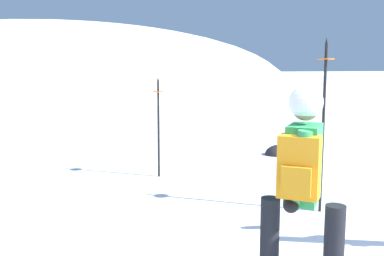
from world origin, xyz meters
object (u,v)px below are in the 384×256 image
object	(u,v)px
snowboarder_main	(302,193)
piste_marker_far	(158,119)
rock_dark	(279,155)
piste_marker_near	(324,115)

from	to	relation	value
snowboarder_main	piste_marker_far	distance (m)	4.38
piste_marker_far	rock_dark	xyz separation A→B (m)	(2.88, 0.98, -0.97)
piste_marker_far	snowboarder_main	bearing A→B (deg)	-90.82
snowboarder_main	rock_dark	xyz separation A→B (m)	(2.94, 5.35, -0.92)
piste_marker_far	piste_marker_near	bearing A→B (deg)	-58.86
piste_marker_far	rock_dark	bearing A→B (deg)	18.79
snowboarder_main	rock_dark	bearing A→B (deg)	61.24
piste_marker_near	piste_marker_far	world-z (taller)	piste_marker_near
snowboarder_main	rock_dark	size ratio (longest dim) A/B	2.84
piste_marker_near	piste_marker_far	size ratio (longest dim) A/B	1.30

